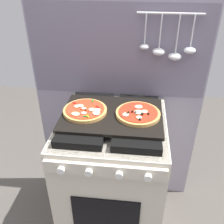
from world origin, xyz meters
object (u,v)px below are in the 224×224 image
object	(u,v)px
pizza_left	(85,111)
pizza_right	(138,114)
baking_tray	(112,115)
stove	(112,176)

from	to	relation	value
pizza_left	pizza_right	world-z (taller)	pizza_right
baking_tray	pizza_right	bearing A→B (deg)	-1.91
stove	pizza_left	distance (m)	0.50
pizza_right	baking_tray	bearing A→B (deg)	178.09
pizza_right	pizza_left	bearing A→B (deg)	-179.67
baking_tray	pizza_left	distance (m)	0.15
baking_tray	pizza_left	bearing A→B (deg)	-177.56
stove	baking_tray	bearing A→B (deg)	90.00
pizza_left	pizza_right	xyz separation A→B (m)	(0.29, 0.00, -0.00)
stove	pizza_right	world-z (taller)	pizza_right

